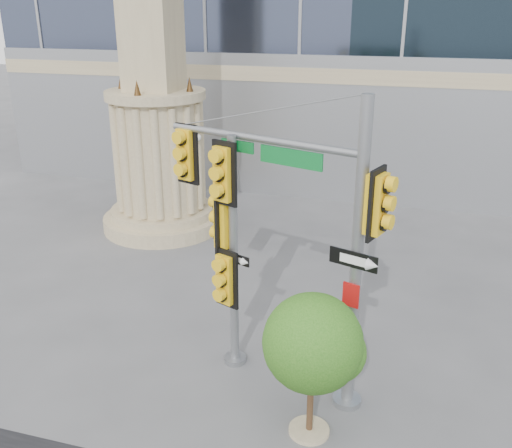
# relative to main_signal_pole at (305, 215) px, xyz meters

# --- Properties ---
(ground) EXTENTS (120.00, 120.00, 0.00)m
(ground) POSITION_rel_main_signal_pole_xyz_m (-0.98, -1.10, -4.00)
(ground) COLOR #545456
(ground) RESTS_ON ground
(monument) EXTENTS (4.40, 4.40, 16.60)m
(monument) POSITION_rel_main_signal_pole_xyz_m (-6.98, 7.90, 1.51)
(monument) COLOR tan
(monument) RESTS_ON ground
(main_signal_pole) EXTENTS (4.83, 2.01, 6.46)m
(main_signal_pole) POSITION_rel_main_signal_pole_xyz_m (0.00, 0.00, 0.00)
(main_signal_pole) COLOR slate
(main_signal_pole) RESTS_ON ground
(secondary_signal_pole) EXTENTS (0.93, 0.89, 5.42)m
(secondary_signal_pole) POSITION_rel_main_signal_pole_xyz_m (-1.73, 0.30, -0.82)
(secondary_signal_pole) COLOR slate
(secondary_signal_pole) RESTS_ON ground
(street_tree) EXTENTS (1.92, 1.88, 3.00)m
(street_tree) POSITION_rel_main_signal_pole_xyz_m (0.55, -1.46, -2.03)
(street_tree) COLOR tan
(street_tree) RESTS_ON ground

